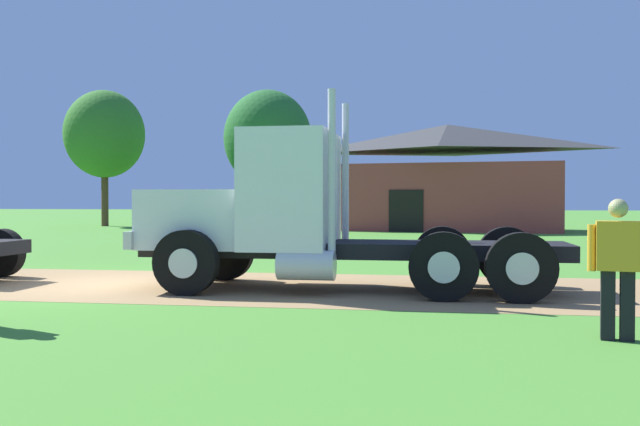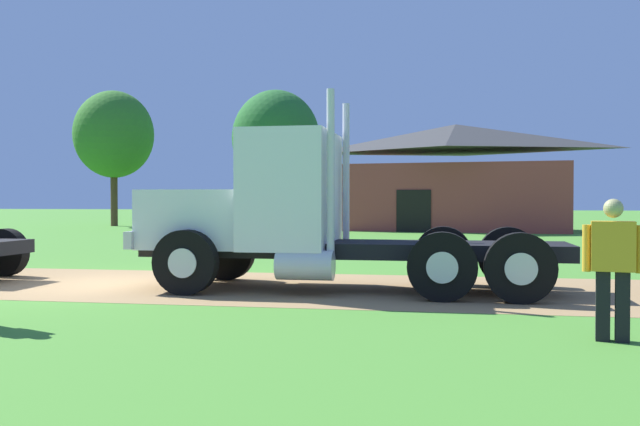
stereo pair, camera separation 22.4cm
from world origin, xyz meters
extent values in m
plane|color=#498A2F|center=(0.00, 0.00, 0.00)|extent=(200.00, 200.00, 0.00)
cube|color=#9F7C4F|center=(0.00, 0.00, 0.00)|extent=(120.00, 5.03, 0.01)
cube|color=black|center=(4.97, -0.17, 0.77)|extent=(7.83, 1.61, 0.28)
cube|color=white|center=(2.05, -0.16, 1.32)|extent=(1.97, 2.09, 1.11)
cube|color=silver|center=(1.01, -0.16, 0.95)|extent=(0.17, 2.28, 0.32)
cube|color=white|center=(3.81, -0.16, 1.87)|extent=(1.57, 2.38, 2.20)
cube|color=#2D3D4C|center=(3.01, -0.16, 2.31)|extent=(0.05, 1.98, 0.97)
cylinder|color=silver|center=(4.71, -1.11, 2.19)|extent=(0.14, 0.14, 2.85)
cylinder|color=silver|center=(4.72, 0.78, 2.19)|extent=(0.14, 0.14, 2.85)
cylinder|color=silver|center=(4.28, -1.21, 0.55)|extent=(1.00, 0.52, 0.52)
cylinder|color=black|center=(2.14, -1.35, 0.58)|extent=(1.16, 0.30, 1.16)
cylinder|color=silver|center=(2.14, -1.51, 0.58)|extent=(0.52, 0.04, 0.52)
cylinder|color=black|center=(2.15, 1.03, 0.58)|extent=(1.16, 0.30, 1.16)
cylinder|color=silver|center=(2.15, 1.19, 0.58)|extent=(0.52, 0.04, 0.52)
cylinder|color=black|center=(7.88, -1.36, 0.58)|extent=(1.16, 0.30, 1.16)
cylinder|color=silver|center=(7.88, -1.52, 0.58)|extent=(0.52, 0.04, 0.52)
cylinder|color=black|center=(7.89, 1.01, 0.58)|extent=(1.16, 0.30, 1.16)
cylinder|color=silver|center=(7.89, 1.17, 0.58)|extent=(0.52, 0.04, 0.52)
cylinder|color=black|center=(6.63, -1.36, 0.58)|extent=(1.16, 0.30, 1.16)
cylinder|color=silver|center=(6.63, -1.52, 0.58)|extent=(0.52, 0.04, 0.52)
cylinder|color=black|center=(6.64, 1.02, 0.58)|extent=(1.16, 0.30, 1.16)
cylinder|color=silver|center=(6.64, 1.18, 0.58)|extent=(0.52, 0.04, 0.52)
cylinder|color=black|center=(-2.91, 0.83, 0.53)|extent=(1.06, 0.32, 1.05)
cylinder|color=silver|center=(-2.90, 0.99, 0.53)|extent=(0.47, 0.05, 0.47)
cube|color=gold|center=(8.65, -4.30, 1.14)|extent=(0.53, 0.34, 0.60)
sphere|color=tan|center=(8.65, -4.30, 1.59)|extent=(0.23, 0.23, 0.23)
cube|color=black|center=(8.76, -4.32, 0.42)|extent=(0.19, 0.20, 0.84)
cube|color=black|center=(8.54, -4.29, 0.42)|extent=(0.19, 0.20, 0.84)
cylinder|color=gold|center=(8.36, -4.26, 1.11)|extent=(0.10, 0.10, 0.57)
cube|color=#983C37|center=(7.22, 26.07, 1.80)|extent=(12.64, 7.24, 3.60)
pyramid|color=#393939|center=(7.22, 26.07, 5.08)|extent=(13.28, 7.60, 1.48)
cube|color=black|center=(5.06, 23.42, 1.10)|extent=(1.79, 0.29, 2.20)
cylinder|color=#513823|center=(-14.16, 28.53, 1.92)|extent=(0.44, 0.44, 3.84)
ellipsoid|color=#327026|center=(-14.16, 28.53, 5.85)|extent=(5.03, 5.03, 5.54)
cylinder|color=#513823|center=(-3.66, 29.08, 1.65)|extent=(0.44, 0.44, 3.31)
ellipsoid|color=#26652A|center=(-3.66, 29.08, 5.48)|extent=(5.43, 5.43, 5.97)
camera|label=1|loc=(6.46, -13.17, 1.70)|focal=39.31mm
camera|label=2|loc=(6.68, -13.13, 1.70)|focal=39.31mm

